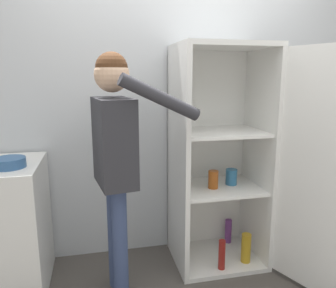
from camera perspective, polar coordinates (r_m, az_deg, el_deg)
The scene contains 4 objects.
wall_back at distance 2.72m, azimuth 1.44°, elevation 7.63°, with size 7.00×0.06×2.55m.
refrigerator at distance 2.52m, azimuth 12.43°, elevation -3.07°, with size 0.99×1.21×1.70m.
person at distance 2.11m, azimuth -9.12°, elevation -0.11°, with size 0.66×0.50×1.62m.
bowl at distance 2.29m, azimuth -25.93°, elevation -2.96°, with size 0.20×0.20×0.06m.
Camera 1 is at (-0.67, -1.65, 1.48)m, focal length 35.00 mm.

